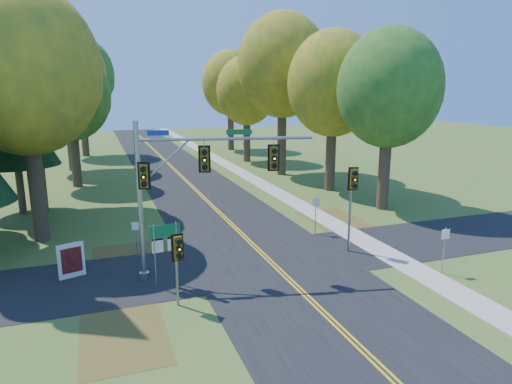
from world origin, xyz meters
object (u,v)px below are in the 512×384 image
object	(u,v)px
east_signal_pole	(352,188)
traffic_mast	(184,179)
info_kiosk	(71,261)
route_sign_cluster	(165,242)

from	to	relation	value
east_signal_pole	traffic_mast	bearing A→B (deg)	-166.01
traffic_mast	info_kiosk	bearing A→B (deg)	173.47
route_sign_cluster	info_kiosk	size ratio (longest dim) A/B	1.78
info_kiosk	traffic_mast	bearing A→B (deg)	-37.22
east_signal_pole	route_sign_cluster	bearing A→B (deg)	-161.91
route_sign_cluster	info_kiosk	bearing A→B (deg)	141.79
traffic_mast	east_signal_pole	size ratio (longest dim) A/B	1.68
traffic_mast	route_sign_cluster	bearing A→B (deg)	-132.35
east_signal_pole	info_kiosk	size ratio (longest dim) A/B	2.82
east_signal_pole	route_sign_cluster	world-z (taller)	east_signal_pole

